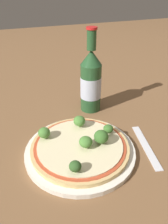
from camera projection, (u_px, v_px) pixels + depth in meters
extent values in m
plane|color=brown|center=(80.00, 152.00, 0.51)|extent=(3.00, 3.00, 0.00)
cylinder|color=silver|center=(78.00, 150.00, 0.51)|extent=(0.26, 0.26, 0.01)
cylinder|color=tan|center=(78.00, 146.00, 0.51)|extent=(0.23, 0.23, 0.01)
cylinder|color=#B74728|center=(78.00, 144.00, 0.50)|extent=(0.21, 0.21, 0.00)
cylinder|color=beige|center=(78.00, 144.00, 0.50)|extent=(0.20, 0.20, 0.00)
cylinder|color=#7A9E5B|center=(86.00, 146.00, 0.49)|extent=(0.01, 0.01, 0.01)
ellipsoid|color=#477A33|center=(86.00, 142.00, 0.48)|extent=(0.03, 0.03, 0.02)
cylinder|color=#7A9E5B|center=(45.00, 137.00, 0.52)|extent=(0.01, 0.01, 0.01)
ellipsoid|color=#477A33|center=(44.00, 133.00, 0.51)|extent=(0.03, 0.03, 0.03)
cylinder|color=#7A9E5B|center=(79.00, 125.00, 0.55)|extent=(0.01, 0.01, 0.01)
ellipsoid|color=#477A33|center=(79.00, 121.00, 0.55)|extent=(0.03, 0.03, 0.02)
cylinder|color=#7A9E5B|center=(108.00, 132.00, 0.53)|extent=(0.01, 0.01, 0.01)
ellipsoid|color=#386628|center=(108.00, 129.00, 0.53)|extent=(0.02, 0.02, 0.02)
cylinder|color=#7A9E5B|center=(101.00, 141.00, 0.50)|extent=(0.01, 0.01, 0.01)
ellipsoid|color=#386628|center=(101.00, 137.00, 0.49)|extent=(0.03, 0.03, 0.03)
cylinder|color=#7A9E5B|center=(75.00, 170.00, 0.43)|extent=(0.01, 0.01, 0.01)
ellipsoid|color=#2D5123|center=(75.00, 166.00, 0.42)|extent=(0.02, 0.02, 0.02)
cylinder|color=#234C28|center=(91.00, 88.00, 0.65)|extent=(0.06, 0.06, 0.14)
cylinder|color=#B2BCD1|center=(91.00, 87.00, 0.64)|extent=(0.06, 0.06, 0.06)
cone|color=#234C28|center=(91.00, 57.00, 0.60)|extent=(0.06, 0.06, 0.04)
cylinder|color=#234C28|center=(92.00, 40.00, 0.57)|extent=(0.03, 0.03, 0.05)
cylinder|color=red|center=(92.00, 28.00, 0.56)|extent=(0.03, 0.03, 0.01)
cube|color=silver|center=(146.00, 146.00, 0.53)|extent=(0.05, 0.16, 0.00)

